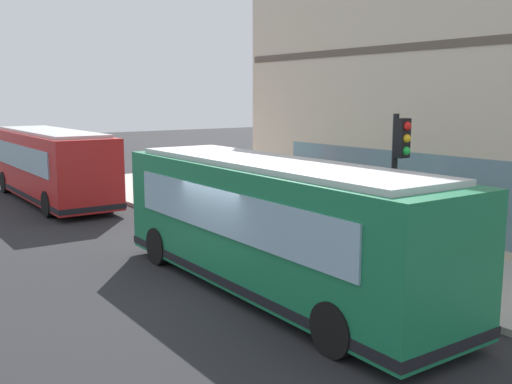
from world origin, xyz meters
TOP-DOWN VIEW (x-y plane):
  - ground at (0.00, 0.00)m, footprint 120.00×120.00m
  - sidewalk_curb at (4.80, 0.00)m, footprint 4.39×40.00m
  - building_corner at (10.27, 0.00)m, footprint 6.61×17.49m
  - city_bus_nearside at (0.63, -0.64)m, footprint 2.88×10.12m
  - city_bus_far_down_street at (0.44, 14.44)m, footprint 2.82×10.11m
  - traffic_light_near_corner at (3.16, -2.13)m, footprint 0.32×0.49m
  - pedestrian_near_hydrant at (3.66, 7.99)m, footprint 0.32×0.32m

SIDE VIEW (x-z plane):
  - ground at x=0.00m, z-range 0.00..0.00m
  - sidewalk_curb at x=4.80m, z-range 0.00..0.15m
  - pedestrian_near_hydrant at x=3.66m, z-range 0.26..1.80m
  - city_bus_nearside at x=0.63m, z-range 0.02..3.09m
  - city_bus_far_down_street at x=0.44m, z-range 0.02..3.09m
  - traffic_light_near_corner at x=3.16m, z-range 0.93..4.88m
  - building_corner at x=10.27m, z-range -0.01..10.81m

